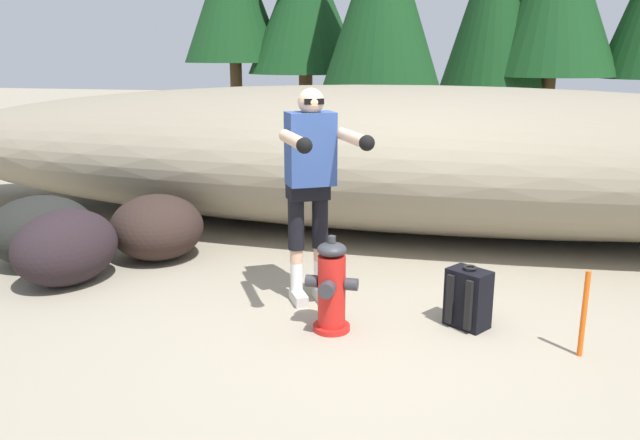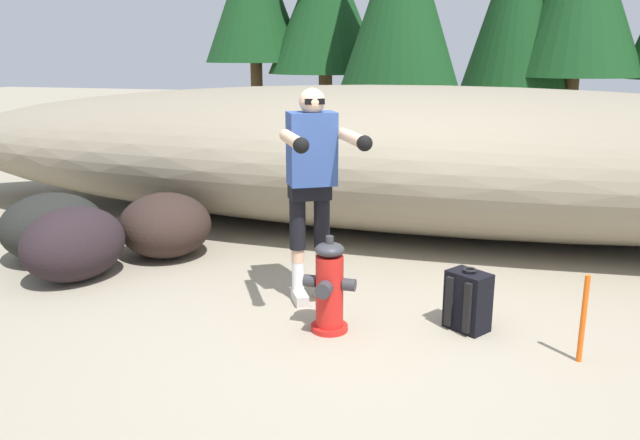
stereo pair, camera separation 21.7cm
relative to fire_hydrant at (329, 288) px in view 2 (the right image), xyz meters
The scene contains 9 objects.
ground_plane 0.39m from the fire_hydrant, ahead, with size 56.00×56.00×0.04m, color gray.
dirt_embankment 3.17m from the fire_hydrant, 86.69° to the left, with size 12.89×3.20×1.62m, color gray.
fire_hydrant is the anchor object (origin of this frame).
utility_worker 0.96m from the fire_hydrant, 119.92° to the left, with size 0.83×1.03×1.72m.
spare_backpack 1.03m from the fire_hydrant, 18.15° to the left, with size 0.36×0.36×0.47m.
boulder_large 3.15m from the fire_hydrant, 164.52° to the left, with size 0.98×0.98×0.66m, color black.
boulder_mid 2.39m from the fire_hydrant, 148.47° to the left, with size 0.90×0.92×0.64m, color #2D201C.
boulder_small 2.50m from the fire_hydrant, behind, with size 0.95×0.72×0.67m, color black.
survey_stake 1.72m from the fire_hydrant, ahead, with size 0.04×0.04×0.60m, color #E55914.
Camera 2 is at (0.98, -4.17, 1.98)m, focal length 35.85 mm.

